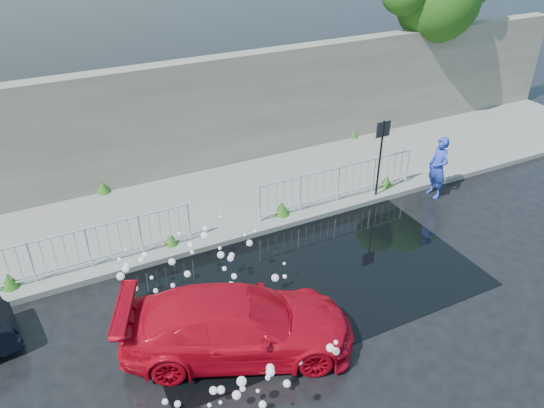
{
  "coord_description": "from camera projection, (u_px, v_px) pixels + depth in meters",
  "views": [
    {
      "loc": [
        -4.7,
        -7.71,
        8.03
      ],
      "look_at": [
        0.57,
        2.75,
        1.0
      ],
      "focal_mm": 35.0,
      "sensor_mm": 36.0,
      "label": 1
    }
  ],
  "objects": [
    {
      "name": "weeds",
      "position": [
        217.0,
        205.0,
        14.9
      ],
      "size": [
        12.17,
        3.93,
        0.39
      ],
      "color": "#1A4111",
      "rests_on": "pavement"
    },
    {
      "name": "ground",
      "position": [
        305.0,
        305.0,
        11.84
      ],
      "size": [
        90.0,
        90.0,
        0.0
      ],
      "primitive_type": "plane",
      "color": "black",
      "rests_on": "ground"
    },
    {
      "name": "railing_left",
      "position": [
        88.0,
        247.0,
        12.49
      ],
      "size": [
        5.05,
        0.05,
        1.1
      ],
      "color": "silver",
      "rests_on": "pavement"
    },
    {
      "name": "person",
      "position": [
        438.0,
        167.0,
        15.56
      ],
      "size": [
        0.48,
        0.71,
        1.89
      ],
      "primitive_type": "imported",
      "rotation": [
        0.0,
        0.0,
        -1.62
      ],
      "color": "#253CBA",
      "rests_on": "ground"
    },
    {
      "name": "railing_right",
      "position": [
        338.0,
        183.0,
        15.19
      ],
      "size": [
        5.05,
        0.05,
        1.1
      ],
      "color": "silver",
      "rests_on": "pavement"
    },
    {
      "name": "red_car",
      "position": [
        238.0,
        324.0,
        10.38
      ],
      "size": [
        4.93,
        3.46,
        1.33
      ],
      "primitive_type": "imported",
      "rotation": [
        0.0,
        0.0,
        1.18
      ],
      "color": "#B40718",
      "rests_on": "ground"
    },
    {
      "name": "retaining_wall",
      "position": [
        191.0,
        117.0,
        16.38
      ],
      "size": [
        30.0,
        0.6,
        3.5
      ],
      "primitive_type": "cube",
      "color": "#615C52",
      "rests_on": "pavement"
    },
    {
      "name": "sign_post",
      "position": [
        381.0,
        147.0,
        14.95
      ],
      "size": [
        0.45,
        0.06,
        2.5
      ],
      "color": "black",
      "rests_on": "ground"
    },
    {
      "name": "curb",
      "position": [
        249.0,
        234.0,
        14.1
      ],
      "size": [
        30.0,
        0.25,
        0.16
      ],
      "primitive_type": "cube",
      "color": "slate",
      "rests_on": "ground"
    },
    {
      "name": "puddle",
      "position": [
        302.0,
        273.0,
        12.8
      ],
      "size": [
        8.0,
        5.0,
        0.01
      ],
      "primitive_type": "cube",
      "color": "black",
      "rests_on": "ground"
    },
    {
      "name": "water_spray",
      "position": [
        217.0,
        305.0,
        10.8
      ],
      "size": [
        3.65,
        5.65,
        1.0
      ],
      "color": "white",
      "rests_on": "ground"
    },
    {
      "name": "pavement",
      "position": [
        221.0,
        200.0,
        15.64
      ],
      "size": [
        30.0,
        4.0,
        0.15
      ],
      "primitive_type": "cube",
      "color": "slate",
      "rests_on": "ground"
    }
  ]
}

